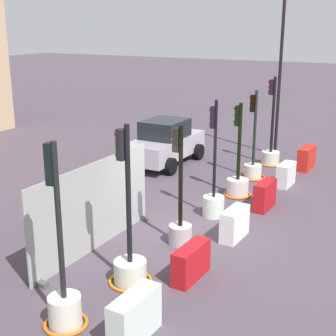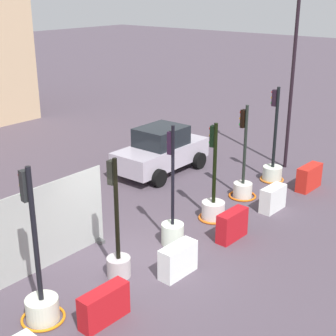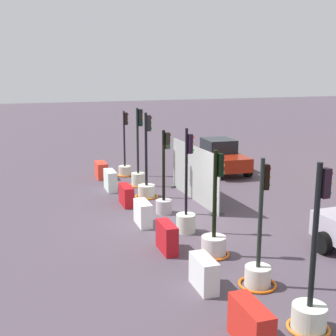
% 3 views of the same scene
% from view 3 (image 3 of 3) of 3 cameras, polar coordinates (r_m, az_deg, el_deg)
% --- Properties ---
extents(ground_plane, '(120.00, 120.00, 0.00)m').
position_cam_3_polar(ground_plane, '(15.55, 1.11, -6.70)').
color(ground_plane, '#4D414D').
extents(traffic_light_0, '(0.80, 0.80, 3.16)m').
position_cam_3_polar(traffic_light_0, '(22.06, -5.46, 0.24)').
color(traffic_light_0, silver).
rests_on(traffic_light_0, ground_plane).
extents(traffic_light_1, '(0.82, 0.82, 3.46)m').
position_cam_3_polar(traffic_light_1, '(20.03, -3.77, -0.63)').
color(traffic_light_1, silver).
rests_on(traffic_light_1, ground_plane).
extents(traffic_light_2, '(0.94, 0.94, 3.43)m').
position_cam_3_polar(traffic_light_2, '(18.26, -2.72, -2.08)').
color(traffic_light_2, silver).
rests_on(traffic_light_2, ground_plane).
extents(traffic_light_3, '(0.58, 0.58, 3.01)m').
position_cam_3_polar(traffic_light_3, '(16.18, -0.50, -3.56)').
color(traffic_light_3, '#B1A6A8').
rests_on(traffic_light_3, ground_plane).
extents(traffic_light_4, '(0.61, 0.61, 3.33)m').
position_cam_3_polar(traffic_light_4, '(14.35, 2.31, -5.98)').
color(traffic_light_4, silver).
rests_on(traffic_light_4, ground_plane).
extents(traffic_light_5, '(0.89, 0.89, 2.98)m').
position_cam_3_polar(traffic_light_5, '(12.70, 5.84, -8.91)').
color(traffic_light_5, silver).
rests_on(traffic_light_5, ground_plane).
extents(traffic_light_6, '(0.92, 0.92, 3.12)m').
position_cam_3_polar(traffic_light_6, '(11.17, 11.34, -12.16)').
color(traffic_light_6, silver).
rests_on(traffic_light_6, ground_plane).
extents(traffic_light_7, '(0.87, 0.87, 3.40)m').
position_cam_3_polar(traffic_light_7, '(9.69, 17.52, -16.15)').
color(traffic_light_7, silver).
rests_on(traffic_light_7, ground_plane).
extents(construction_barrier_0, '(1.14, 0.51, 0.76)m').
position_cam_3_polar(construction_barrier_0, '(21.73, -8.43, -0.27)').
color(construction_barrier_0, red).
rests_on(construction_barrier_0, ground_plane).
extents(construction_barrier_1, '(1.15, 0.43, 0.85)m').
position_cam_3_polar(construction_barrier_1, '(19.48, -7.28, -1.56)').
color(construction_barrier_1, silver).
rests_on(construction_barrier_1, ground_plane).
extents(construction_barrier_2, '(1.16, 0.40, 0.76)m').
position_cam_3_polar(construction_barrier_2, '(17.29, -5.29, -3.46)').
color(construction_barrier_2, red).
rests_on(construction_barrier_2, ground_plane).
extents(construction_barrier_3, '(1.04, 0.43, 0.79)m').
position_cam_3_polar(construction_barrier_3, '(15.07, -3.18, -5.75)').
color(construction_barrier_3, white).
rests_on(construction_barrier_3, ground_plane).
extents(construction_barrier_4, '(1.05, 0.40, 0.83)m').
position_cam_3_polar(construction_barrier_4, '(12.93, -0.15, -8.74)').
color(construction_barrier_4, '#B4141C').
rests_on(construction_barrier_4, ground_plane).
extents(construction_barrier_5, '(0.99, 0.43, 0.78)m').
position_cam_3_polar(construction_barrier_5, '(10.90, 4.55, -13.11)').
color(construction_barrier_5, silver).
rests_on(construction_barrier_5, ground_plane).
extents(construction_barrier_6, '(1.16, 0.45, 0.84)m').
position_cam_3_polar(construction_barrier_6, '(9.00, 10.40, -18.94)').
color(construction_barrier_6, red).
rests_on(construction_barrier_6, ground_plane).
extents(car_red_compact, '(3.97, 2.22, 1.63)m').
position_cam_3_polar(car_red_compact, '(22.88, 6.71, 1.49)').
color(car_red_compact, maroon).
rests_on(car_red_compact, ground_plane).
extents(site_fence_panel, '(4.53, 0.50, 2.17)m').
position_cam_3_polar(site_fence_panel, '(17.77, 3.32, -0.79)').
color(site_fence_panel, '#A0A49F').
rests_on(site_fence_panel, ground_plane).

